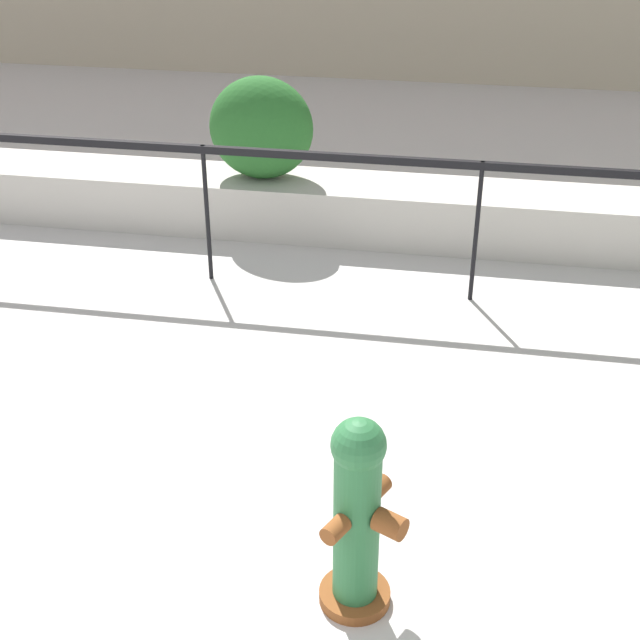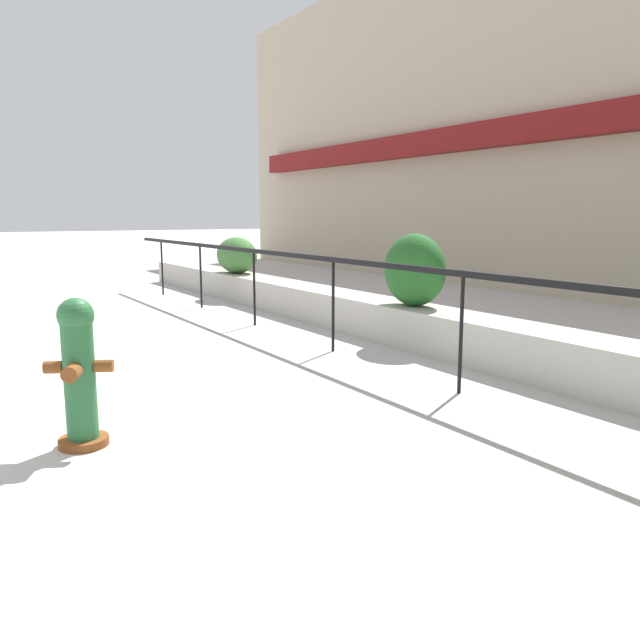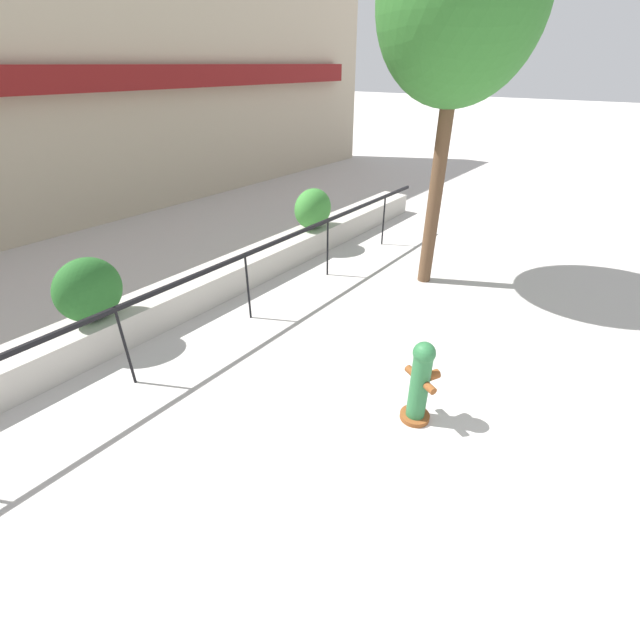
% 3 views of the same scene
% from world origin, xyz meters
% --- Properties ---
extents(planter_wall_low, '(18.00, 0.70, 0.50)m').
position_xyz_m(planter_wall_low, '(0.00, 6.00, 0.25)').
color(planter_wall_low, '#B7B2A8').
rests_on(planter_wall_low, ground).
extents(fence_railing_segment, '(15.00, 0.05, 1.15)m').
position_xyz_m(fence_railing_segment, '(-0.00, 4.90, 1.02)').
color(fence_railing_segment, black).
rests_on(fence_railing_segment, ground).
extents(hedge_bush_0, '(1.16, 0.70, 0.71)m').
position_xyz_m(hedge_bush_0, '(-5.14, 6.00, 0.86)').
color(hedge_bush_0, '#427538').
rests_on(hedge_bush_0, planter_wall_low).
extents(hedge_bush_1, '(0.93, 0.64, 0.92)m').
position_xyz_m(hedge_bush_1, '(0.20, 6.00, 0.96)').
color(hedge_bush_1, '#235B23').
rests_on(hedge_bush_1, planter_wall_low).
extents(fire_hydrant, '(0.48, 0.47, 1.08)m').
position_xyz_m(fire_hydrant, '(1.67, 1.63, 0.55)').
color(fire_hydrant, brown).
rests_on(fire_hydrant, ground).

